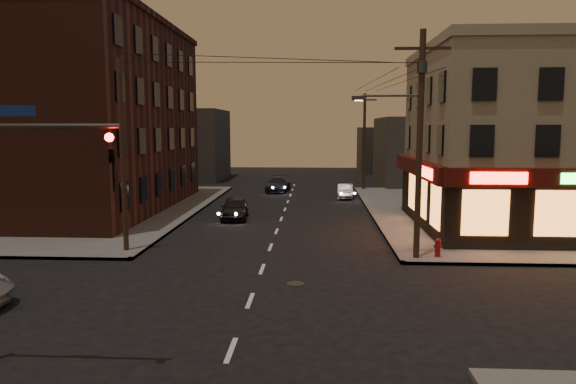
# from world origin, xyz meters

# --- Properties ---
(ground) EXTENTS (120.00, 120.00, 0.00)m
(ground) POSITION_xyz_m (0.00, 0.00, 0.00)
(ground) COLOR black
(ground) RESTS_ON ground
(sidewalk_ne) EXTENTS (24.00, 28.00, 0.15)m
(sidewalk_ne) POSITION_xyz_m (18.00, 19.00, 0.07)
(sidewalk_ne) COLOR #514F4C
(sidewalk_ne) RESTS_ON ground
(sidewalk_nw) EXTENTS (24.00, 28.00, 0.15)m
(sidewalk_nw) POSITION_xyz_m (-18.00, 19.00, 0.07)
(sidewalk_nw) COLOR #514F4C
(sidewalk_nw) RESTS_ON ground
(pizza_building) EXTENTS (15.85, 12.85, 10.50)m
(pizza_building) POSITION_xyz_m (15.93, 13.43, 5.35)
(pizza_building) COLOR gray
(pizza_building) RESTS_ON sidewalk_ne
(brick_apartment) EXTENTS (12.00, 20.00, 13.00)m
(brick_apartment) POSITION_xyz_m (-14.50, 19.00, 6.65)
(brick_apartment) COLOR #442016
(brick_apartment) RESTS_ON sidewalk_nw
(bg_building_ne_a) EXTENTS (10.00, 12.00, 7.00)m
(bg_building_ne_a) POSITION_xyz_m (14.00, 38.00, 3.50)
(bg_building_ne_a) COLOR #3F3D3A
(bg_building_ne_a) RESTS_ON ground
(bg_building_nw) EXTENTS (9.00, 10.00, 8.00)m
(bg_building_nw) POSITION_xyz_m (-13.00, 42.00, 4.00)
(bg_building_nw) COLOR #3F3D3A
(bg_building_nw) RESTS_ON ground
(bg_building_ne_b) EXTENTS (8.00, 8.00, 6.00)m
(bg_building_ne_b) POSITION_xyz_m (12.00, 52.00, 3.00)
(bg_building_ne_b) COLOR #3F3D3A
(bg_building_ne_b) RESTS_ON ground
(utility_pole_main) EXTENTS (4.20, 0.44, 10.00)m
(utility_pole_main) POSITION_xyz_m (6.68, 5.80, 5.76)
(utility_pole_main) COLOR #382619
(utility_pole_main) RESTS_ON sidewalk_ne
(utility_pole_far) EXTENTS (0.26, 0.26, 9.00)m
(utility_pole_far) POSITION_xyz_m (6.80, 32.00, 4.65)
(utility_pole_far) COLOR #382619
(utility_pole_far) RESTS_ON sidewalk_ne
(utility_pole_west) EXTENTS (0.24, 0.24, 9.00)m
(utility_pole_west) POSITION_xyz_m (-6.80, 6.50, 4.65)
(utility_pole_west) COLOR #382619
(utility_pole_west) RESTS_ON sidewalk_nw
(sedan_near) EXTENTS (1.96, 4.23, 1.40)m
(sedan_near) POSITION_xyz_m (-3.08, 16.03, 0.70)
(sedan_near) COLOR black
(sedan_near) RESTS_ON ground
(sedan_mid) EXTENTS (1.48, 3.73, 1.21)m
(sedan_mid) POSITION_xyz_m (4.77, 26.37, 0.60)
(sedan_mid) COLOR gray
(sedan_mid) RESTS_ON ground
(sedan_far) EXTENTS (2.32, 4.83, 1.36)m
(sedan_far) POSITION_xyz_m (-1.27, 30.68, 0.68)
(sedan_far) COLOR #181C30
(sedan_far) RESTS_ON ground
(fire_hydrant) EXTENTS (0.37, 0.37, 0.85)m
(fire_hydrant) POSITION_xyz_m (7.80, 6.00, 0.61)
(fire_hydrant) COLOR maroon
(fire_hydrant) RESTS_ON sidewalk_ne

